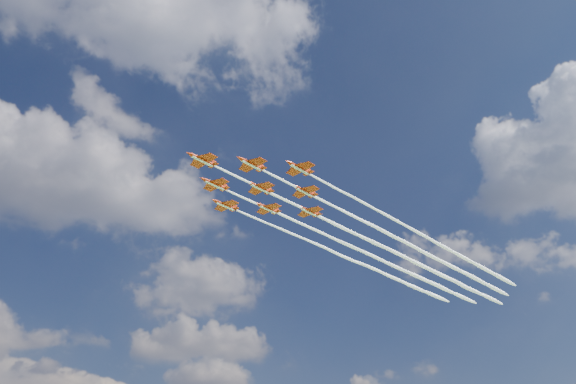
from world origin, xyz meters
name	(u,v)px	position (x,y,z in m)	size (l,w,h in m)	color
jet_lead	(367,239)	(47.29, 25.72, 81.34)	(128.53, 71.11, 2.38)	#B02709
jet_row2_port	(403,242)	(59.87, 23.90, 81.34)	(128.53, 71.11, 2.38)	#B02709
jet_row2_starb	(367,254)	(52.69, 37.23, 81.34)	(128.53, 71.11, 2.38)	#B02709
jet_row3_port	(439,244)	(72.45, 22.07, 81.34)	(128.53, 71.11, 2.38)	#B02709
jet_row3_centre	(402,256)	(65.27, 35.40, 81.34)	(128.53, 71.11, 2.38)	#B02709
jet_row3_starb	(368,267)	(58.09, 48.73, 81.34)	(128.53, 71.11, 2.38)	#B02709
jet_row4_port	(435,258)	(77.85, 33.58, 81.34)	(128.53, 71.11, 2.38)	#B02709
jet_row4_starb	(400,269)	(70.67, 46.91, 81.34)	(128.53, 71.11, 2.38)	#B02709
jet_tail	(432,271)	(83.25, 45.08, 81.34)	(128.53, 71.11, 2.38)	#B02709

